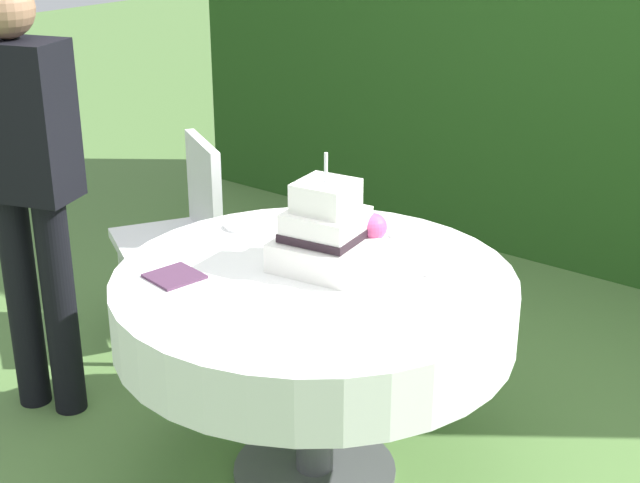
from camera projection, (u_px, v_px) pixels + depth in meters
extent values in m
plane|color=#547A3D|center=(315.00, 471.00, 3.17)|extent=(20.00, 20.00, 0.00)
cylinder|color=#4C4C51|center=(315.00, 469.00, 3.17)|extent=(0.56, 0.56, 0.02)
cylinder|color=#4C4C51|center=(314.00, 382.00, 3.04)|extent=(0.13, 0.13, 0.71)
cylinder|color=olive|center=(314.00, 280.00, 2.90)|extent=(1.25, 1.25, 0.03)
cylinder|color=white|center=(314.00, 305.00, 2.93)|extent=(1.28, 1.28, 0.21)
cube|color=white|center=(326.00, 252.00, 2.95)|extent=(0.32, 0.32, 0.09)
cube|color=white|center=(326.00, 225.00, 2.91)|extent=(0.25, 0.25, 0.09)
cube|color=black|center=(326.00, 234.00, 2.92)|extent=(0.26, 0.26, 0.03)
cube|color=white|center=(326.00, 196.00, 2.88)|extent=(0.19, 0.19, 0.09)
sphere|color=#E04C8C|center=(373.00, 227.00, 2.96)|extent=(0.09, 0.09, 0.09)
cylinder|color=silver|center=(326.00, 167.00, 2.84)|extent=(0.01, 0.01, 0.09)
cylinder|color=white|center=(405.00, 232.00, 3.22)|extent=(0.13, 0.13, 0.01)
cylinder|color=white|center=(441.00, 269.00, 2.93)|extent=(0.15, 0.15, 0.01)
cylinder|color=white|center=(310.00, 220.00, 3.33)|extent=(0.10, 0.10, 0.01)
cylinder|color=white|center=(242.00, 226.00, 3.28)|extent=(0.12, 0.12, 0.01)
cube|color=#4C2D47|center=(174.00, 276.00, 2.88)|extent=(0.18, 0.18, 0.01)
cylinder|color=white|center=(124.00, 286.00, 4.04)|extent=(0.03, 0.03, 0.45)
cylinder|color=white|center=(139.00, 317.00, 3.77)|extent=(0.03, 0.03, 0.45)
cylinder|color=white|center=(195.00, 275.00, 4.15)|extent=(0.03, 0.03, 0.45)
cylinder|color=white|center=(215.00, 304.00, 3.88)|extent=(0.03, 0.03, 0.45)
cube|color=white|center=(165.00, 242.00, 3.87)|extent=(0.55, 0.55, 0.04)
cube|color=white|center=(204.00, 187.00, 3.85)|extent=(0.37, 0.23, 0.40)
cylinder|color=black|center=(23.00, 302.00, 3.43)|extent=(0.12, 0.12, 0.85)
cylinder|color=black|center=(60.00, 308.00, 3.39)|extent=(0.12, 0.12, 0.85)
cube|color=black|center=(18.00, 120.00, 3.15)|extent=(0.41, 0.31, 0.55)
sphere|color=#8C664C|center=(4.00, 8.00, 3.01)|extent=(0.20, 0.20, 0.20)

